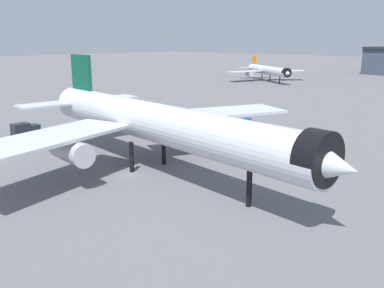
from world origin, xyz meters
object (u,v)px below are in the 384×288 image
service_truck_front (25,130)px  traffic_cone_near_nose (15,141)px  airliner_far_taxiway (268,70)px  airliner_near_gate (156,124)px  baggage_tug_wing (249,122)px

service_truck_front → traffic_cone_near_nose: bearing=-137.3°
airliner_far_taxiway → airliner_near_gate: bearing=-31.8°
airliner_far_taxiway → baggage_tug_wing: airliner_far_taxiway is taller
service_truck_front → traffic_cone_near_nose: 5.24m
airliner_near_gate → traffic_cone_near_nose: airliner_near_gate is taller
airliner_far_taxiway → baggage_tug_wing: 109.29m
airliner_near_gate → service_truck_front: bearing=-169.6°
airliner_near_gate → airliner_far_taxiway: bearing=122.7°
airliner_near_gate → baggage_tug_wing: 38.95m
traffic_cone_near_nose → service_truck_front: bearing=132.1°
airliner_near_gate → traffic_cone_near_nose: 34.61m
airliner_far_taxiway → baggage_tug_wing: (55.61, -93.99, -4.08)m
airliner_near_gate → baggage_tug_wing: size_ratio=17.67×
airliner_near_gate → service_truck_front: (-36.71, -2.56, -5.78)m
traffic_cone_near_nose → baggage_tug_wing: bearing=61.2°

